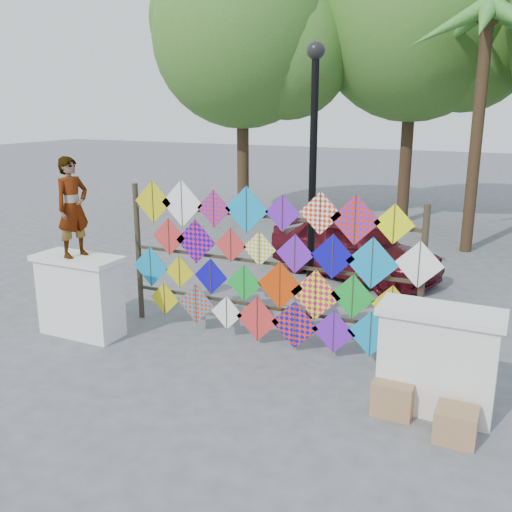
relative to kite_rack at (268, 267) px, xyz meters
name	(u,v)px	position (x,y,z in m)	size (l,w,h in m)	color
ground	(240,361)	(-0.11, -0.73, -1.22)	(80.00, 80.00, 0.00)	slate
parapet_left	(80,295)	(-2.81, -0.93, -0.57)	(1.40, 0.65, 1.28)	white
parapet_right	(437,360)	(2.59, -0.93, -0.57)	(1.40, 0.65, 1.28)	white
kite_rack	(268,267)	(0.00, 0.00, 0.00)	(4.93, 0.24, 2.42)	#32291C
tree_west	(246,38)	(-4.51, 8.30, 4.16)	(5.85, 5.20, 8.01)	#402E1B
tree_mid	(419,23)	(0.00, 10.30, 4.56)	(6.30, 5.60, 8.61)	#402E1B
palm_tree	(486,39)	(2.09, 7.27, 3.74)	(3.62, 3.62, 5.83)	#402E1B
vendor_woman	(73,207)	(-2.81, -0.93, 0.82)	(0.55, 0.36, 1.52)	#99999E
sedan	(353,247)	(0.15, 3.96, -0.58)	(1.51, 3.74, 1.28)	#530E16
lamppost	(313,159)	(0.19, 1.27, 1.47)	(0.28, 0.28, 4.46)	black
cardboard_box_near	(394,396)	(2.17, -1.20, -1.01)	(0.47, 0.42, 0.42)	#A57D50
cardboard_box_far	(456,425)	(2.91, -1.48, -1.03)	(0.44, 0.40, 0.37)	#A57D50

